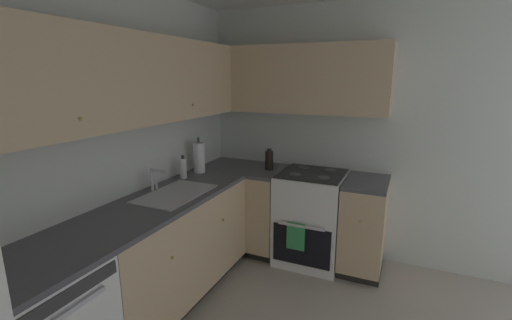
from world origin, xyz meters
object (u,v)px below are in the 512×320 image
object	(u,v)px
soap_bottle	(183,168)
paper_towel_roll	(199,157)
oven_range	(311,216)
oil_bottle	(269,160)

from	to	relation	value
soap_bottle	paper_towel_roll	size ratio (longest dim) A/B	0.61
oven_range	paper_towel_roll	xyz separation A→B (m)	(-0.39, 1.04, 0.59)
oven_range	oil_bottle	xyz separation A→B (m)	(-0.02, 0.45, 0.54)
oven_range	soap_bottle	xyz separation A→B (m)	(-0.62, 1.06, 0.54)
oven_range	paper_towel_roll	bearing A→B (deg)	110.47
oven_range	paper_towel_roll	world-z (taller)	paper_towel_roll
soap_bottle	paper_towel_roll	world-z (taller)	paper_towel_roll
oven_range	oil_bottle	bearing A→B (deg)	92.35
paper_towel_roll	soap_bottle	bearing A→B (deg)	175.19
oven_range	soap_bottle	distance (m)	1.34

